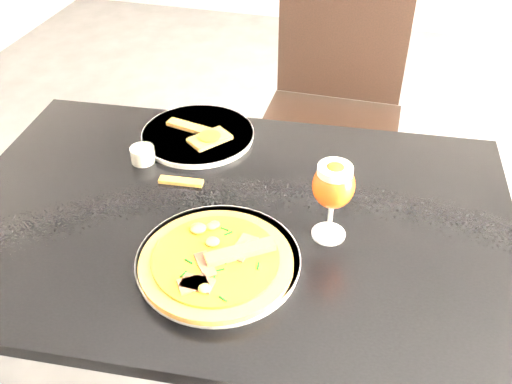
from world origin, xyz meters
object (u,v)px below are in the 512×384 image
(beer_glass, at_px, (333,186))
(chair_far, at_px, (332,111))
(pizza, at_px, (217,261))
(dining_table, at_px, (231,245))

(beer_glass, bearing_deg, chair_far, 97.36)
(beer_glass, bearing_deg, pizza, -140.65)
(chair_far, bearing_deg, beer_glass, -82.63)
(dining_table, bearing_deg, beer_glass, -7.40)
(dining_table, distance_m, beer_glass, 0.30)
(dining_table, bearing_deg, pizza, -85.92)
(dining_table, relative_size, pizza, 4.33)
(chair_far, height_order, pizza, chair_far)
(dining_table, xyz_separation_m, pizza, (0.02, -0.17, 0.12))
(dining_table, distance_m, pizza, 0.20)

